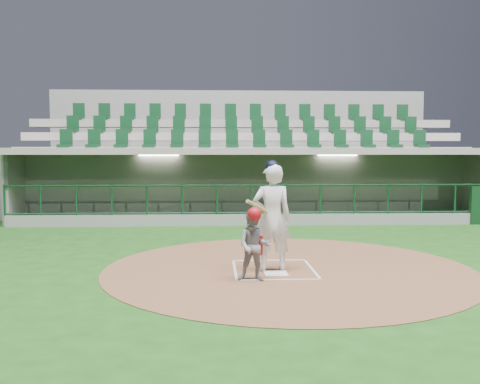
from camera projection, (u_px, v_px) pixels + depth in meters
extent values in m
plane|color=#164313|center=(272.00, 267.00, 10.65)|extent=(120.00, 120.00, 0.00)
cylinder|color=brown|center=(288.00, 268.00, 10.46)|extent=(7.20, 7.20, 0.01)
cube|color=silver|center=(276.00, 274.00, 9.95)|extent=(0.43, 0.43, 0.02)
cube|color=silver|center=(235.00, 270.00, 10.31)|extent=(0.05, 1.80, 0.01)
cube|color=white|center=(312.00, 269.00, 10.38)|extent=(0.05, 1.80, 0.01)
cube|color=white|center=(269.00, 260.00, 11.19)|extent=(1.55, 0.05, 0.01)
cube|color=silver|center=(279.00, 280.00, 9.50)|extent=(1.55, 0.05, 0.01)
cube|color=gray|center=(248.00, 235.00, 18.16)|extent=(15.00, 3.00, 0.10)
cube|color=slate|center=(246.00, 191.00, 19.65)|extent=(15.00, 0.20, 2.70)
cube|color=#A09C8E|center=(246.00, 184.00, 19.51)|extent=(13.50, 0.04, 0.90)
cube|color=slate|center=(23.00, 195.00, 17.70)|extent=(0.20, 3.00, 2.70)
cube|color=slate|center=(465.00, 193.00, 18.40)|extent=(0.20, 3.00, 2.70)
cube|color=gray|center=(249.00, 151.00, 17.69)|extent=(15.40, 3.50, 0.20)
cube|color=slate|center=(252.00, 221.00, 16.56)|extent=(15.00, 0.15, 0.40)
cube|color=black|center=(252.00, 170.00, 16.44)|extent=(15.00, 0.01, 0.95)
cube|color=brown|center=(247.00, 223.00, 19.18)|extent=(12.75, 0.40, 0.45)
cube|color=white|center=(159.00, 155.00, 17.81)|extent=(1.30, 0.35, 0.04)
cube|color=white|center=(337.00, 155.00, 18.09)|extent=(1.30, 0.35, 0.04)
imported|color=#AB121E|center=(104.00, 207.00, 18.64)|extent=(1.24, 0.94, 1.70)
imported|color=maroon|center=(194.00, 209.00, 18.77)|extent=(0.98, 0.63, 1.54)
imported|color=#AF1219|center=(286.00, 203.00, 19.13)|extent=(1.04, 0.80, 1.90)
imported|color=#A01611|center=(399.00, 205.00, 19.25)|extent=(1.66, 0.64, 1.75)
cube|color=slate|center=(243.00, 180.00, 21.27)|extent=(17.00, 6.50, 2.50)
cube|color=#AEA69D|center=(246.00, 151.00, 19.68)|extent=(16.60, 0.95, 0.30)
cube|color=#A29C93|center=(244.00, 137.00, 20.59)|extent=(16.60, 0.95, 0.30)
cube|color=gray|center=(243.00, 124.00, 21.49)|extent=(16.60, 0.95, 0.30)
cube|color=slate|center=(240.00, 146.00, 24.50)|extent=(17.00, 0.25, 5.05)
imported|color=white|center=(272.00, 218.00, 10.18)|extent=(0.79, 0.56, 2.04)
sphere|color=black|center=(272.00, 167.00, 10.10)|extent=(0.28, 0.28, 0.28)
cylinder|color=tan|center=(260.00, 208.00, 9.90)|extent=(0.58, 0.79, 0.39)
imported|color=gray|center=(254.00, 246.00, 9.41)|extent=(0.66, 0.55, 1.23)
sphere|color=maroon|center=(254.00, 214.00, 9.37)|extent=(0.26, 0.26, 0.26)
cube|color=#B51713|center=(254.00, 245.00, 9.56)|extent=(0.32, 0.10, 0.35)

